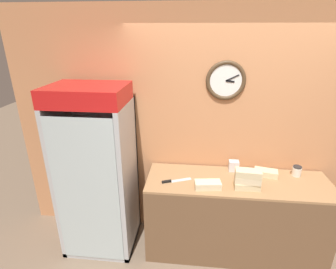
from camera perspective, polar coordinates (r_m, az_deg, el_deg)
name	(u,v)px	position (r m, az deg, el deg)	size (l,w,h in m)	color
wall_back	(237,132)	(3.08, 14.85, 0.51)	(5.20, 0.10, 2.70)	tan
prep_counter	(234,216)	(3.21, 14.20, -16.87)	(1.96, 0.61, 0.93)	brown
beverage_cooler	(98,162)	(3.05, -15.00, -5.83)	(0.77, 0.67, 1.94)	#B2B7BC
sandwich_stack_bottom	(247,185)	(2.82, 16.77, -10.56)	(0.26, 0.13, 0.07)	beige
sandwich_stack_middle	(248,179)	(2.79, 16.93, -9.34)	(0.26, 0.13, 0.07)	beige
sandwich_stack_top	(248,173)	(2.75, 17.08, -8.09)	(0.26, 0.14, 0.07)	beige
sandwich_flat_left	(208,185)	(2.75, 8.66, -10.76)	(0.28, 0.16, 0.07)	beige
sandwich_flat_right	(266,173)	(3.12, 20.51, -7.79)	(0.27, 0.18, 0.07)	beige
chefs_knife	(173,181)	(2.83, 0.99, -10.07)	(0.31, 0.15, 0.02)	silver
condiment_jar	(297,171)	(3.24, 26.22, -7.13)	(0.10, 0.10, 0.11)	silver
napkin_dispenser	(234,166)	(3.10, 14.10, -6.64)	(0.11, 0.09, 0.12)	silver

